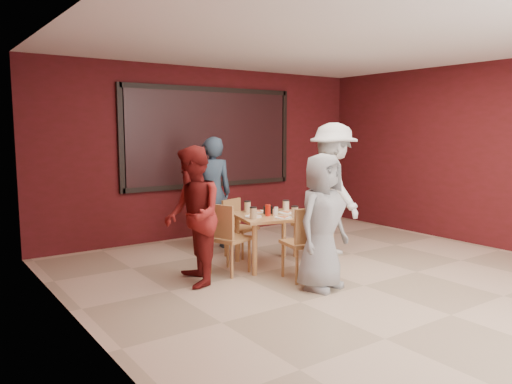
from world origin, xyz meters
TOP-DOWN VIEW (x-y plane):
  - floor at (0.00, 0.00)m, footprint 7.00×7.00m
  - window_blinds at (0.00, 3.45)m, footprint 3.00×0.02m
  - dining_table at (-0.37, 1.31)m, footprint 1.05×1.05m
  - chair_front at (-0.42, 0.54)m, footprint 0.50×0.50m
  - chair_back at (-0.42, 2.03)m, footprint 0.48×0.48m
  - chair_left at (-1.06, 1.31)m, footprint 0.54×0.54m
  - chair_right at (0.47, 1.32)m, footprint 0.50×0.50m
  - diner_front at (-0.47, 0.22)m, footprint 0.84×0.64m
  - diner_back at (-0.50, 2.60)m, footprint 0.70×0.55m
  - diner_left at (-1.58, 1.18)m, footprint 0.81×0.93m
  - diner_right at (0.80, 1.38)m, footprint 1.01×1.36m

SIDE VIEW (x-z plane):
  - floor at x=0.00m, z-range 0.00..0.00m
  - chair_back at x=-0.42m, z-range 0.05..0.85m
  - chair_front at x=-0.42m, z-range 0.06..0.95m
  - chair_left at x=-1.06m, z-range 0.06..0.95m
  - chair_right at x=0.47m, z-range 0.06..1.01m
  - dining_table at x=-0.37m, z-range 0.19..1.02m
  - diner_front at x=-0.47m, z-range 0.00..1.53m
  - diner_left at x=-1.58m, z-range 0.00..1.61m
  - diner_back at x=-0.50m, z-range 0.00..1.68m
  - diner_right at x=0.80m, z-range 0.00..1.88m
  - window_blinds at x=0.00m, z-range 0.90..2.40m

